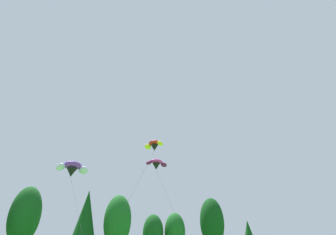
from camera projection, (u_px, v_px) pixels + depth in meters
name	position (u px, v px, depth m)	size (l,w,h in m)	color
treeline_tree_d	(25.00, 215.00, 45.37)	(5.26, 5.26, 12.82)	#472D19
treeline_tree_e	(86.00, 216.00, 44.82)	(4.24, 4.24, 12.02)	#472D19
treeline_tree_f	(118.00, 221.00, 46.67)	(4.92, 4.92, 11.57)	#472D19
treeline_tree_g	(153.00, 233.00, 53.15)	(4.25, 4.25, 9.07)	#472D19
treeline_tree_h	(175.00, 232.00, 54.14)	(4.36, 4.36, 9.47)	#472D19
treeline_tree_i	(212.00, 222.00, 56.47)	(5.27, 5.27, 12.84)	#472D19
treeline_tree_j	(249.00, 235.00, 59.39)	(3.48, 3.48, 8.52)	#472D19
parafoil_kite_high_purple	(72.00, 169.00, 32.21)	(4.13, 16.91, 11.26)	purple
parafoil_kite_mid_magenta	(156.00, 164.00, 39.78)	(3.67, 15.75, 13.81)	#D12893
parafoil_kite_far_red_yellow	(154.00, 145.00, 28.16)	(7.20, 8.31, 12.02)	red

